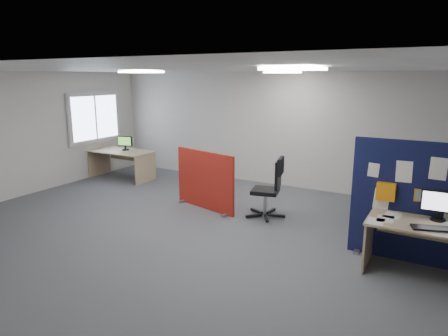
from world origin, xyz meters
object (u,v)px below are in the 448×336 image
at_px(second_desk, 122,157).
at_px(monitor_second, 125,142).
at_px(navy_divider, 429,205).
at_px(monitor_main, 440,204).
at_px(office_chair, 272,184).
at_px(red_divider, 205,181).
at_px(main_desk, 435,238).

relative_size(second_desk, monitor_second, 4.25).
bearing_deg(navy_divider, monitor_main, -53.16).
height_order(navy_divider, office_chair, navy_divider).
relative_size(navy_divider, red_divider, 1.39).
distance_m(navy_divider, office_chair, 2.74).
height_order(main_desk, monitor_second, monitor_second).
distance_m(main_desk, office_chair, 2.95).
bearing_deg(monitor_main, red_divider, 167.71).
xyz_separation_m(navy_divider, main_desk, (0.12, -0.36, -0.31)).
relative_size(monitor_main, office_chair, 0.41).
height_order(monitor_main, monitor_second, monitor_main).
height_order(navy_divider, second_desk, navy_divider).
distance_m(main_desk, second_desk, 7.52).
bearing_deg(office_chair, main_desk, -34.23).
relative_size(navy_divider, office_chair, 1.87).
height_order(main_desk, monitor_main, monitor_main).
distance_m(navy_divider, monitor_second, 7.30).
height_order(monitor_second, office_chair, office_chair).
relative_size(second_desk, office_chair, 1.47).
height_order(monitor_main, red_divider, red_divider).
xyz_separation_m(red_divider, second_desk, (-3.16, 1.02, -0.01)).
distance_m(monitor_main, office_chair, 2.91).
bearing_deg(monitor_main, main_desk, -93.26).
bearing_deg(monitor_second, main_desk, -29.94).
bearing_deg(red_divider, monitor_main, 4.38).
height_order(main_desk, second_desk, same).
bearing_deg(office_chair, monitor_main, -30.59).
relative_size(red_divider, monitor_second, 3.87).
height_order(second_desk, monitor_second, monitor_second).
height_order(monitor_main, office_chair, office_chair).
bearing_deg(monitor_second, office_chair, -26.05).
xyz_separation_m(navy_divider, red_divider, (-3.98, 0.57, -0.30)).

